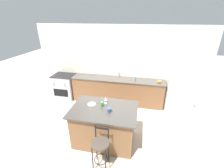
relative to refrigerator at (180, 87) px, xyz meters
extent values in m
plane|color=beige|center=(-2.06, -0.25, -0.86)|extent=(18.00, 18.00, 0.00)
cube|color=beige|center=(-2.06, 0.39, 0.49)|extent=(6.00, 0.07, 2.70)
cube|color=brown|center=(-2.06, 0.10, -0.41)|extent=(3.23, 0.59, 0.90)
cube|color=#47423D|center=(-2.06, 0.10, 0.06)|extent=(3.26, 0.63, 0.03)
cube|color=black|center=(-2.06, 0.10, 0.07)|extent=(0.56, 0.32, 0.01)
cylinder|color=#ADAFB5|center=(-2.06, 0.30, 0.19)|extent=(0.02, 0.02, 0.22)
cylinder|color=#ADAFB5|center=(-2.06, 0.24, 0.29)|extent=(0.02, 0.12, 0.02)
cube|color=brown|center=(-2.05, -1.86, -0.39)|extent=(1.44, 0.92, 0.92)
cube|color=#47423D|center=(-2.05, -1.86, 0.08)|extent=(1.56, 1.04, 0.03)
cube|color=white|center=(0.00, 0.00, 0.00)|extent=(0.83, 0.74, 1.71)
cylinder|color=#939399|center=(-0.07, -0.39, 0.09)|extent=(0.02, 0.02, 0.65)
cylinder|color=#939399|center=(0.07, -0.39, 0.09)|extent=(0.02, 0.02, 0.65)
cube|color=#B7B7BC|center=(-4.12, 0.04, -0.40)|extent=(0.78, 0.66, 0.90)
cube|color=black|center=(-4.12, -0.30, -0.51)|extent=(0.56, 0.01, 0.29)
cube|color=black|center=(-4.12, 0.04, 0.06)|extent=(0.78, 0.66, 0.02)
cylinder|color=black|center=(-4.34, -0.30, -0.15)|extent=(0.03, 0.02, 0.03)
cylinder|color=black|center=(-3.90, -0.30, -0.15)|extent=(0.03, 0.02, 0.03)
cylinder|color=black|center=(-4.34, -0.30, -0.22)|extent=(0.03, 0.02, 0.03)
cylinder|color=black|center=(-3.90, -0.30, -0.22)|extent=(0.03, 0.02, 0.03)
cylinder|color=black|center=(-2.07, -2.73, -0.54)|extent=(0.02, 0.02, 0.63)
cylinder|color=black|center=(-1.80, -2.73, -0.54)|extent=(0.02, 0.02, 0.63)
cylinder|color=black|center=(-2.07, -2.47, -0.54)|extent=(0.02, 0.02, 0.63)
cylinder|color=black|center=(-1.80, -2.47, -0.54)|extent=(0.02, 0.02, 0.63)
torus|color=black|center=(-1.94, -2.60, -0.66)|extent=(0.28, 0.28, 0.02)
cylinder|color=#4C4238|center=(-1.94, -2.60, -0.21)|extent=(0.37, 0.37, 0.04)
cylinder|color=black|center=(-2.07, -2.47, -0.04)|extent=(0.02, 0.02, 0.30)
cylinder|color=black|center=(-1.80, -2.47, -0.04)|extent=(0.02, 0.02, 0.30)
cube|color=black|center=(-1.94, -2.47, 0.06)|extent=(0.27, 0.02, 0.04)
cylinder|color=beige|center=(-2.39, -1.73, 0.11)|extent=(0.20, 0.20, 0.01)
torus|color=beige|center=(-2.39, -1.73, 0.11)|extent=(0.20, 0.20, 0.01)
cylinder|color=white|center=(-2.07, -1.61, 0.10)|extent=(0.07, 0.07, 0.00)
cylinder|color=white|center=(-2.07, -1.61, 0.15)|extent=(0.01, 0.01, 0.08)
cone|color=white|center=(-2.07, -1.61, 0.23)|extent=(0.07, 0.07, 0.09)
cylinder|color=#335689|center=(-1.90, -1.95, 0.15)|extent=(0.09, 0.09, 0.09)
torus|color=#335689|center=(-1.86, -1.95, 0.15)|extent=(0.06, 0.01, 0.06)
cylinder|color=#3D934C|center=(-2.12, -1.77, 0.16)|extent=(0.07, 0.07, 0.12)
ellipsoid|color=orange|center=(-0.65, 0.01, 0.13)|extent=(0.13, 0.13, 0.10)
cylinder|color=brown|center=(-0.65, 0.01, 0.19)|extent=(0.02, 0.02, 0.02)
cylinder|color=teal|center=(-1.44, 0.02, 0.13)|extent=(0.04, 0.04, 0.11)
cylinder|color=black|center=(-1.44, 0.02, 0.20)|extent=(0.02, 0.02, 0.03)
camera|label=1|loc=(-1.26, -4.70, 2.09)|focal=24.00mm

